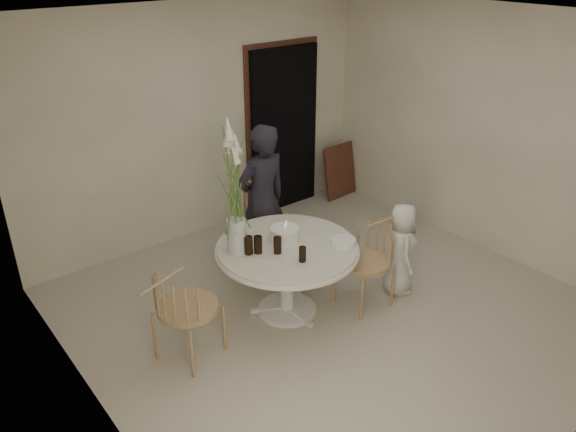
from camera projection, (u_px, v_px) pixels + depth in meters
ground at (331, 309)px, 5.49m from camera, size 4.50×4.50×0.00m
room_shell at (337, 153)px, 4.78m from camera, size 4.50×4.50×4.50m
doorway at (284, 130)px, 7.21m from camera, size 1.00×0.10×2.10m
door_trim at (282, 125)px, 7.21m from camera, size 1.12×0.03×2.22m
table at (287, 256)px, 5.20m from camera, size 1.33×1.33×0.73m
picture_frame at (340, 171)px, 7.79m from camera, size 0.56×0.20×0.73m
chair_far at (254, 210)px, 6.09m from camera, size 0.60×0.63×0.96m
chair_right at (375, 250)px, 5.41m from camera, size 0.55×0.51×0.87m
chair_left at (176, 305)px, 4.55m from camera, size 0.63×0.61×0.91m
girl at (262, 201)px, 5.81m from camera, size 0.61×0.40×1.64m
boy at (400, 249)px, 5.59m from camera, size 0.51×0.56×0.97m
birthday_cake at (285, 234)px, 5.20m from camera, size 0.27×0.27×0.18m
cola_tumbler_a at (278, 245)px, 4.99m from camera, size 0.09×0.09×0.16m
cola_tumbler_b at (302, 254)px, 4.86m from camera, size 0.09×0.09×0.14m
cola_tumbler_c at (248, 245)px, 4.98m from camera, size 0.08×0.08×0.17m
cola_tumbler_d at (258, 245)px, 4.99m from camera, size 0.09×0.09×0.16m
plate_stack at (343, 242)px, 5.15m from camera, size 0.30×0.30×0.06m
flower_vase at (235, 194)px, 4.80m from camera, size 0.17×0.17×1.27m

